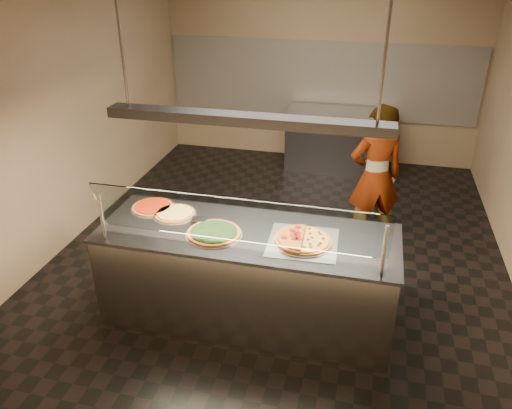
% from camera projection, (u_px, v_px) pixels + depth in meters
% --- Properties ---
extents(ground, '(5.00, 6.00, 0.02)m').
position_uv_depth(ground, '(283.00, 246.00, 5.94)').
color(ground, black).
rests_on(ground, ground).
extents(wall_back, '(5.00, 0.02, 3.00)m').
position_uv_depth(wall_back, '(321.00, 67.00, 7.87)').
color(wall_back, tan).
rests_on(wall_back, ground).
extents(wall_front, '(5.00, 0.02, 3.00)m').
position_uv_depth(wall_front, '(183.00, 294.00, 2.65)').
color(wall_front, tan).
rests_on(wall_front, ground).
extents(wall_left, '(0.02, 6.00, 3.00)m').
position_uv_depth(wall_left, '(73.00, 108.00, 5.78)').
color(wall_left, tan).
rests_on(wall_left, ground).
extents(tile_band, '(4.90, 0.02, 1.20)m').
position_uv_depth(tile_band, '(320.00, 80.00, 7.93)').
color(tile_band, silver).
rests_on(tile_band, wall_back).
extents(serving_counter, '(2.64, 0.94, 0.93)m').
position_uv_depth(serving_counter, '(248.00, 276.00, 4.58)').
color(serving_counter, '#B7B7BC').
rests_on(serving_counter, ground).
extents(sneeze_guard, '(2.40, 0.18, 0.54)m').
position_uv_depth(sneeze_guard, '(236.00, 221.00, 3.93)').
color(sneeze_guard, '#B7B7BC').
rests_on(sneeze_guard, serving_counter).
extents(perforated_tray, '(0.61, 0.61, 0.01)m').
position_uv_depth(perforated_tray, '(303.00, 242.00, 4.21)').
color(perforated_tray, silver).
rests_on(perforated_tray, serving_counter).
extents(half_pizza_pepperoni, '(0.26, 0.49, 0.05)m').
position_uv_depth(half_pizza_pepperoni, '(289.00, 237.00, 4.22)').
color(half_pizza_pepperoni, brown).
rests_on(half_pizza_pepperoni, perforated_tray).
extents(half_pizza_sausage, '(0.26, 0.49, 0.04)m').
position_uv_depth(half_pizza_sausage, '(317.00, 241.00, 4.18)').
color(half_pizza_sausage, brown).
rests_on(half_pizza_sausage, perforated_tray).
extents(pizza_spinach, '(0.50, 0.50, 0.03)m').
position_uv_depth(pizza_spinach, '(214.00, 233.00, 4.33)').
color(pizza_spinach, silver).
rests_on(pizza_spinach, serving_counter).
extents(pizza_cheese, '(0.41, 0.41, 0.03)m').
position_uv_depth(pizza_cheese, '(175.00, 213.00, 4.65)').
color(pizza_cheese, silver).
rests_on(pizza_cheese, serving_counter).
extents(pizza_tomato, '(0.42, 0.42, 0.03)m').
position_uv_depth(pizza_tomato, '(153.00, 207.00, 4.77)').
color(pizza_tomato, silver).
rests_on(pizza_tomato, serving_counter).
extents(pizza_spatula, '(0.21, 0.23, 0.02)m').
position_uv_depth(pizza_spatula, '(194.00, 215.00, 4.59)').
color(pizza_spatula, '#B7B7BC').
rests_on(pizza_spatula, pizza_spinach).
extents(prep_table, '(1.62, 0.74, 0.93)m').
position_uv_depth(prep_table, '(338.00, 140.00, 7.86)').
color(prep_table, '#434349').
rests_on(prep_table, ground).
extents(worker, '(0.72, 0.60, 1.69)m').
position_uv_depth(worker, '(375.00, 177.00, 5.65)').
color(worker, '#322F3B').
rests_on(worker, ground).
extents(heat_lamp_housing, '(2.30, 0.18, 0.08)m').
position_uv_depth(heat_lamp_housing, '(246.00, 120.00, 3.90)').
color(heat_lamp_housing, '#434349').
rests_on(heat_lamp_housing, ceiling).
extents(lamp_rod_left, '(0.02, 0.02, 1.01)m').
position_uv_depth(lamp_rod_left, '(121.00, 42.00, 3.86)').
color(lamp_rod_left, '#B7B7BC').
rests_on(lamp_rod_left, ceiling).
extents(lamp_rod_right, '(0.02, 0.02, 1.01)m').
position_uv_depth(lamp_rod_right, '(385.00, 54.00, 3.45)').
color(lamp_rod_right, '#B7B7BC').
rests_on(lamp_rod_right, ceiling).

